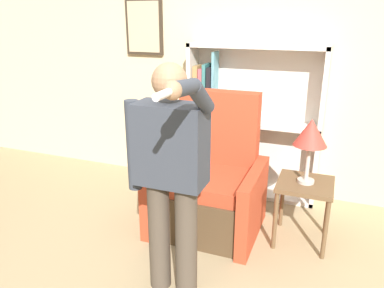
# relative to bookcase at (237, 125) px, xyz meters

# --- Properties ---
(wall_back) EXTENTS (8.00, 0.11, 2.80)m
(wall_back) POSITION_rel_bookcase_xyz_m (0.08, 0.16, 0.66)
(wall_back) COLOR beige
(wall_back) RESTS_ON ground_plane
(bookcase) EXTENTS (1.37, 0.28, 1.59)m
(bookcase) POSITION_rel_bookcase_xyz_m (0.00, 0.00, 0.00)
(bookcase) COLOR silver
(bookcase) RESTS_ON ground_plane
(armchair) EXTENTS (0.93, 0.81, 1.21)m
(armchair) POSITION_rel_bookcase_xyz_m (-0.02, -0.82, -0.37)
(armchair) COLOR #4C3823
(armchair) RESTS_ON ground_plane
(person_standing) EXTENTS (0.60, 0.78, 1.59)m
(person_standing) POSITION_rel_bookcase_xyz_m (0.01, -1.74, 0.17)
(person_standing) COLOR #473D33
(person_standing) RESTS_ON ground_plane
(side_table) EXTENTS (0.45, 0.45, 0.55)m
(side_table) POSITION_rel_bookcase_xyz_m (0.79, -0.79, -0.29)
(side_table) COLOR brown
(side_table) RESTS_ON ground_plane
(table_lamp) EXTENTS (0.27, 0.27, 0.54)m
(table_lamp) POSITION_rel_bookcase_xyz_m (0.79, -0.79, 0.22)
(table_lamp) COLOR #B7B2A8
(table_lamp) RESTS_ON side_table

